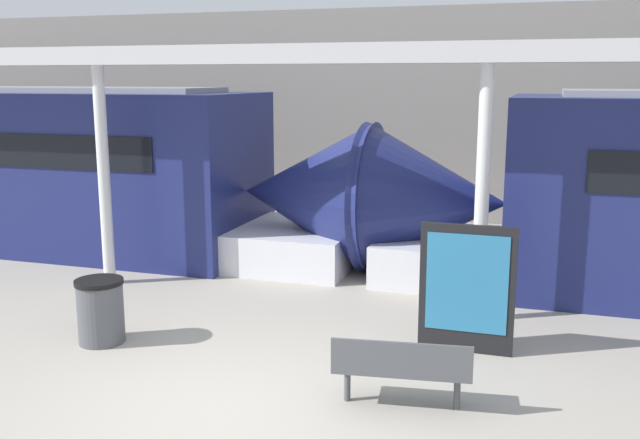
# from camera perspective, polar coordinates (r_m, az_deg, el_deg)

# --- Properties ---
(ground_plane) EXTENTS (60.00, 60.00, 0.00)m
(ground_plane) POSITION_cam_1_polar(r_m,az_deg,el_deg) (7.79, -7.77, -14.55)
(ground_plane) COLOR #A8A093
(station_wall) EXTENTS (56.00, 0.20, 5.00)m
(station_wall) POSITION_cam_1_polar(r_m,az_deg,el_deg) (17.27, 7.50, 8.26)
(station_wall) COLOR gray
(station_wall) RESTS_ON ground_plane
(bench_near) EXTENTS (1.48, 0.62, 0.77)m
(bench_near) POSITION_cam_1_polar(r_m,az_deg,el_deg) (7.55, 6.54, -11.60)
(bench_near) COLOR #4C4F54
(bench_near) RESTS_ON ground_plane
(trash_bin) EXTENTS (0.62, 0.62, 0.84)m
(trash_bin) POSITION_cam_1_polar(r_m,az_deg,el_deg) (9.70, -17.15, -7.00)
(trash_bin) COLOR #4C4F54
(trash_bin) RESTS_ON ground_plane
(poster_board) EXTENTS (1.17, 0.07, 1.63)m
(poster_board) POSITION_cam_1_polar(r_m,az_deg,el_deg) (9.03, 11.66, -5.43)
(poster_board) COLOR black
(poster_board) RESTS_ON ground_plane
(support_column_near) EXTENTS (0.19, 0.19, 3.57)m
(support_column_near) POSITION_cam_1_polar(r_m,az_deg,el_deg) (10.05, 12.84, 1.87)
(support_column_near) COLOR silver
(support_column_near) RESTS_ON ground_plane
(support_column_far) EXTENTS (0.19, 0.19, 3.57)m
(support_column_far) POSITION_cam_1_polar(r_m,az_deg,el_deg) (12.15, -16.90, 3.25)
(support_column_far) COLOR silver
(support_column_far) RESTS_ON ground_plane
(canopy_beam) EXTENTS (28.00, 0.60, 0.28)m
(canopy_beam) POSITION_cam_1_polar(r_m,az_deg,el_deg) (9.93, 13.34, 12.90)
(canopy_beam) COLOR #B7B7BC
(canopy_beam) RESTS_ON support_column_near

